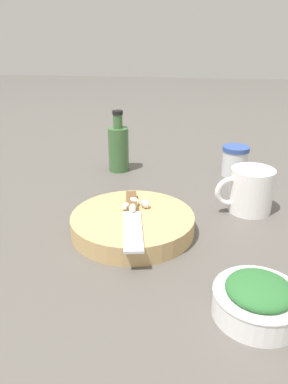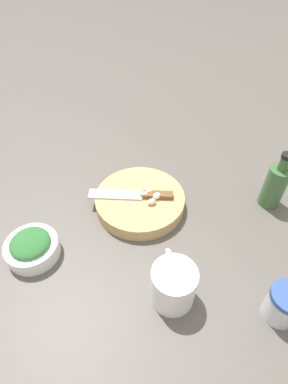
{
  "view_description": "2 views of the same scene",
  "coord_description": "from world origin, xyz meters",
  "px_view_note": "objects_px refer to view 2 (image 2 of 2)",
  "views": [
    {
      "loc": [
        0.71,
        0.05,
        0.37
      ],
      "look_at": [
        0.04,
        -0.04,
        0.08
      ],
      "focal_mm": 35.0,
      "sensor_mm": 36.0,
      "label": 1
    },
    {
      "loc": [
        -0.08,
        0.48,
        0.62
      ],
      "look_at": [
        0.05,
        -0.05,
        0.07
      ],
      "focal_mm": 28.0,
      "sensor_mm": 36.0,
      "label": 2
    }
  ],
  "objects_px": {
    "chef_knife": "(136,195)",
    "garlic_cloves": "(150,196)",
    "spice_jar": "(284,305)",
    "herb_bowl": "(32,247)",
    "cutting_board": "(140,201)",
    "oil_bottle": "(275,185)",
    "coffee_mug": "(173,284)"
  },
  "relations": [
    {
      "from": "garlic_cloves",
      "to": "herb_bowl",
      "type": "xyz_separation_m",
      "value": [
        0.24,
        0.21,
        -0.02
      ]
    },
    {
      "from": "garlic_cloves",
      "to": "coffee_mug",
      "type": "distance_m",
      "value": 0.26
    },
    {
      "from": "chef_knife",
      "to": "garlic_cloves",
      "type": "bearing_deg",
      "value": -97.55
    },
    {
      "from": "cutting_board",
      "to": "spice_jar",
      "type": "bearing_deg",
      "value": 147.43
    },
    {
      "from": "chef_knife",
      "to": "herb_bowl",
      "type": "distance_m",
      "value": 0.29
    },
    {
      "from": "spice_jar",
      "to": "oil_bottle",
      "type": "xyz_separation_m",
      "value": [
        0.01,
        -0.32,
        0.03
      ]
    },
    {
      "from": "cutting_board",
      "to": "herb_bowl",
      "type": "height_order",
      "value": "herb_bowl"
    },
    {
      "from": "chef_knife",
      "to": "coffee_mug",
      "type": "bearing_deg",
      "value": -160.02
    },
    {
      "from": "herb_bowl",
      "to": "oil_bottle",
      "type": "relative_size",
      "value": 0.75
    },
    {
      "from": "herb_bowl",
      "to": "spice_jar",
      "type": "bearing_deg",
      "value": 178.71
    },
    {
      "from": "coffee_mug",
      "to": "oil_bottle",
      "type": "xyz_separation_m",
      "value": [
        -0.22,
        -0.34,
        0.02
      ]
    },
    {
      "from": "garlic_cloves",
      "to": "coffee_mug",
      "type": "height_order",
      "value": "coffee_mug"
    },
    {
      "from": "cutting_board",
      "to": "chef_knife",
      "type": "xyz_separation_m",
      "value": [
        0.01,
        0.0,
        0.02
      ]
    },
    {
      "from": "spice_jar",
      "to": "coffee_mug",
      "type": "distance_m",
      "value": 0.22
    },
    {
      "from": "garlic_cloves",
      "to": "herb_bowl",
      "type": "distance_m",
      "value": 0.32
    },
    {
      "from": "cutting_board",
      "to": "chef_knife",
      "type": "bearing_deg",
      "value": 5.97
    },
    {
      "from": "cutting_board",
      "to": "herb_bowl",
      "type": "xyz_separation_m",
      "value": [
        0.21,
        0.21,
        0.01
      ]
    },
    {
      "from": "spice_jar",
      "to": "oil_bottle",
      "type": "height_order",
      "value": "oil_bottle"
    },
    {
      "from": "herb_bowl",
      "to": "spice_jar",
      "type": "distance_m",
      "value": 0.56
    },
    {
      "from": "herb_bowl",
      "to": "oil_bottle",
      "type": "height_order",
      "value": "oil_bottle"
    },
    {
      "from": "herb_bowl",
      "to": "coffee_mug",
      "type": "distance_m",
      "value": 0.34
    },
    {
      "from": "cutting_board",
      "to": "spice_jar",
      "type": "height_order",
      "value": "spice_jar"
    },
    {
      "from": "chef_knife",
      "to": "garlic_cloves",
      "type": "distance_m",
      "value": 0.04
    },
    {
      "from": "herb_bowl",
      "to": "coffee_mug",
      "type": "relative_size",
      "value": 0.99
    },
    {
      "from": "chef_knife",
      "to": "spice_jar",
      "type": "bearing_deg",
      "value": -132.54
    },
    {
      "from": "chef_knife",
      "to": "spice_jar",
      "type": "xyz_separation_m",
      "value": [
        -0.36,
        0.22,
        -0.0
      ]
    },
    {
      "from": "cutting_board",
      "to": "coffee_mug",
      "type": "relative_size",
      "value": 1.9
    },
    {
      "from": "cutting_board",
      "to": "coffee_mug",
      "type": "distance_m",
      "value": 0.27
    },
    {
      "from": "spice_jar",
      "to": "coffee_mug",
      "type": "bearing_deg",
      "value": 3.45
    },
    {
      "from": "cutting_board",
      "to": "coffee_mug",
      "type": "height_order",
      "value": "coffee_mug"
    },
    {
      "from": "cutting_board",
      "to": "herb_bowl",
      "type": "relative_size",
      "value": 1.91
    },
    {
      "from": "herb_bowl",
      "to": "oil_bottle",
      "type": "bearing_deg",
      "value": -150.84
    }
  ]
}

